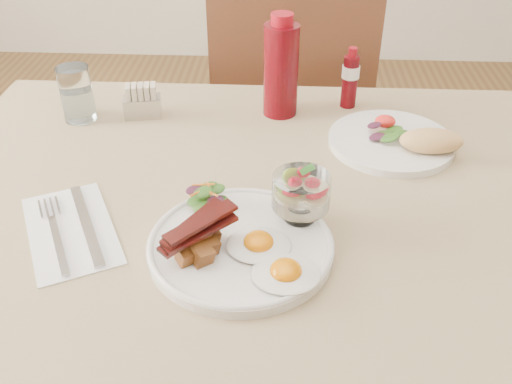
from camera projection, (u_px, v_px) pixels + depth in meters
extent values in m
cylinder|color=#572F1B|center=(68.00, 229.00, 1.53)|extent=(0.06, 0.06, 0.71)
cube|color=#572F1B|center=(292.00, 204.00, 0.99)|extent=(1.30, 0.85, 0.04)
cube|color=tan|center=(293.00, 194.00, 0.98)|extent=(1.33, 0.88, 0.00)
cylinder|color=#572F1B|center=(228.00, 225.00, 1.76)|extent=(0.04, 0.04, 0.45)
cylinder|color=#572F1B|center=(345.00, 229.00, 1.74)|extent=(0.04, 0.04, 0.45)
cylinder|color=#572F1B|center=(237.00, 163.00, 2.05)|extent=(0.04, 0.04, 0.45)
cylinder|color=#572F1B|center=(338.00, 166.00, 2.04)|extent=(0.04, 0.04, 0.45)
cube|color=#572F1B|center=(289.00, 130.00, 1.76)|extent=(0.42, 0.42, 0.03)
cube|color=#572F1B|center=(292.00, 87.00, 1.46)|extent=(0.42, 0.03, 0.46)
cylinder|color=white|center=(241.00, 246.00, 0.86)|extent=(0.28, 0.28, 0.02)
ellipsoid|color=silver|center=(286.00, 274.00, 0.79)|extent=(0.12, 0.11, 0.01)
ellipsoid|color=orange|center=(286.00, 270.00, 0.78)|extent=(0.04, 0.04, 0.03)
ellipsoid|color=silver|center=(259.00, 245.00, 0.84)|extent=(0.12, 0.11, 0.01)
ellipsoid|color=orange|center=(259.00, 242.00, 0.83)|extent=(0.04, 0.04, 0.03)
cube|color=brown|center=(191.00, 244.00, 0.83)|extent=(0.03, 0.03, 0.02)
cube|color=brown|center=(208.00, 246.00, 0.82)|extent=(0.03, 0.03, 0.03)
cube|color=brown|center=(186.00, 256.00, 0.81)|extent=(0.03, 0.03, 0.02)
cube|color=brown|center=(209.00, 236.00, 0.84)|extent=(0.03, 0.03, 0.02)
cube|color=brown|center=(202.00, 255.00, 0.81)|extent=(0.03, 0.03, 0.03)
cube|color=brown|center=(179.00, 245.00, 0.83)|extent=(0.03, 0.03, 0.02)
cube|color=brown|center=(201.00, 233.00, 0.82)|extent=(0.03, 0.03, 0.02)
cube|color=#4C0F0C|center=(194.00, 233.00, 0.81)|extent=(0.10, 0.10, 0.01)
cube|color=#4C0F0C|center=(200.00, 232.00, 0.81)|extent=(0.11, 0.09, 0.01)
cube|color=#4C0F0C|center=(194.00, 223.00, 0.81)|extent=(0.09, 0.11, 0.01)
cube|color=#4C0F0C|center=(201.00, 222.00, 0.81)|extent=(0.10, 0.10, 0.01)
ellipsoid|color=#204D14|center=(206.00, 204.00, 0.92)|extent=(0.05, 0.04, 0.01)
ellipsoid|color=#204D14|center=(218.00, 201.00, 0.92)|extent=(0.04, 0.03, 0.01)
ellipsoid|color=#351123|center=(200.00, 195.00, 0.93)|extent=(0.04, 0.03, 0.01)
ellipsoid|color=#204D14|center=(204.00, 207.00, 0.90)|extent=(0.04, 0.04, 0.01)
ellipsoid|color=#204D14|center=(197.00, 201.00, 0.91)|extent=(0.04, 0.03, 0.01)
ellipsoid|color=#351123|center=(215.00, 201.00, 0.90)|extent=(0.03, 0.03, 0.01)
ellipsoid|color=#204D14|center=(208.00, 188.00, 0.93)|extent=(0.04, 0.03, 0.01)
ellipsoid|color=#204D14|center=(216.00, 189.00, 0.92)|extent=(0.04, 0.03, 0.01)
ellipsoid|color=#351123|center=(194.00, 190.00, 0.91)|extent=(0.03, 0.03, 0.01)
ellipsoid|color=#204D14|center=(204.00, 192.00, 0.90)|extent=(0.04, 0.03, 0.01)
cylinder|color=orange|center=(209.00, 188.00, 0.91)|extent=(0.01, 0.04, 0.01)
cylinder|color=orange|center=(203.00, 184.00, 0.91)|extent=(0.04, 0.00, 0.01)
cylinder|color=orange|center=(210.00, 192.00, 0.90)|extent=(0.03, 0.03, 0.01)
cylinder|color=orange|center=(200.00, 191.00, 0.90)|extent=(0.03, 0.03, 0.01)
cylinder|color=white|center=(300.00, 215.00, 0.90)|extent=(0.05, 0.05, 0.01)
cylinder|color=white|center=(300.00, 209.00, 0.89)|extent=(0.02, 0.02, 0.02)
cylinder|color=white|center=(301.00, 191.00, 0.87)|extent=(0.09, 0.09, 0.05)
cylinder|color=#FFEFB4|center=(292.00, 195.00, 0.88)|extent=(0.02, 0.02, 0.01)
cylinder|color=#FFEFB4|center=(311.00, 196.00, 0.87)|extent=(0.02, 0.02, 0.01)
cylinder|color=#FFEFB4|center=(299.00, 186.00, 0.88)|extent=(0.02, 0.02, 0.01)
cylinder|color=#97CC3E|center=(293.00, 180.00, 0.87)|extent=(0.04, 0.04, 0.01)
cone|color=red|center=(312.00, 184.00, 0.85)|extent=(0.02, 0.02, 0.03)
cone|color=red|center=(293.00, 182.00, 0.85)|extent=(0.02, 0.02, 0.03)
cone|color=red|center=(302.00, 171.00, 0.87)|extent=(0.02, 0.02, 0.03)
ellipsoid|color=#36812E|center=(305.00, 171.00, 0.85)|extent=(0.02, 0.01, 0.00)
ellipsoid|color=#36812E|center=(310.00, 168.00, 0.85)|extent=(0.02, 0.01, 0.00)
cylinder|color=white|center=(391.00, 141.00, 1.11)|extent=(0.24, 0.24, 0.01)
ellipsoid|color=#204D14|center=(382.00, 135.00, 1.11)|extent=(0.04, 0.03, 0.01)
ellipsoid|color=#204D14|center=(394.00, 130.00, 1.12)|extent=(0.04, 0.03, 0.01)
ellipsoid|color=#351123|center=(377.00, 137.00, 1.09)|extent=(0.03, 0.03, 0.01)
ellipsoid|color=#204D14|center=(389.00, 138.00, 1.08)|extent=(0.04, 0.03, 0.01)
ellipsoid|color=#204D14|center=(400.00, 134.00, 1.09)|extent=(0.03, 0.03, 0.01)
ellipsoid|color=#351123|center=(374.00, 125.00, 1.12)|extent=(0.03, 0.02, 0.01)
ellipsoid|color=red|center=(385.00, 123.00, 1.13)|extent=(0.04, 0.03, 0.02)
ellipsoid|color=tan|center=(431.00, 140.00, 1.06)|extent=(0.13, 0.08, 0.05)
cylinder|color=#4E040B|center=(281.00, 71.00, 1.17)|extent=(0.09, 0.09, 0.19)
cylinder|color=maroon|center=(282.00, 19.00, 1.11)|extent=(0.06, 0.06, 0.02)
cylinder|color=#4E040B|center=(350.00, 82.00, 1.22)|extent=(0.04, 0.04, 0.11)
cylinder|color=white|center=(351.00, 72.00, 1.21)|extent=(0.04, 0.04, 0.03)
cylinder|color=maroon|center=(353.00, 53.00, 1.19)|extent=(0.02, 0.02, 0.02)
cube|color=#ACACB0|center=(143.00, 107.00, 1.20)|extent=(0.08, 0.06, 0.04)
cube|color=beige|center=(129.00, 96.00, 1.19)|extent=(0.02, 0.04, 0.05)
cube|color=beige|center=(135.00, 96.00, 1.19)|extent=(0.02, 0.04, 0.05)
cube|color=beige|center=(141.00, 96.00, 1.19)|extent=(0.02, 0.04, 0.05)
cube|color=beige|center=(148.00, 95.00, 1.19)|extent=(0.02, 0.04, 0.05)
cube|color=beige|center=(154.00, 95.00, 1.19)|extent=(0.02, 0.04, 0.05)
cylinder|color=white|center=(77.00, 94.00, 1.18)|extent=(0.07, 0.07, 0.11)
cylinder|color=silver|center=(79.00, 104.00, 1.19)|extent=(0.06, 0.06, 0.06)
cube|color=white|center=(71.00, 230.00, 0.90)|extent=(0.22, 0.26, 0.00)
cube|color=#ACACB0|center=(86.00, 223.00, 0.90)|extent=(0.11, 0.20, 0.00)
cube|color=#ACACB0|center=(58.00, 244.00, 0.86)|extent=(0.08, 0.14, 0.00)
cube|color=#ACACB0|center=(41.00, 209.00, 0.93)|extent=(0.03, 0.05, 0.00)
cube|color=#ACACB0|center=(46.00, 208.00, 0.94)|extent=(0.03, 0.05, 0.00)
cube|color=#ACACB0|center=(52.00, 206.00, 0.94)|extent=(0.03, 0.05, 0.00)
cube|color=#ACACB0|center=(58.00, 205.00, 0.94)|extent=(0.03, 0.05, 0.00)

